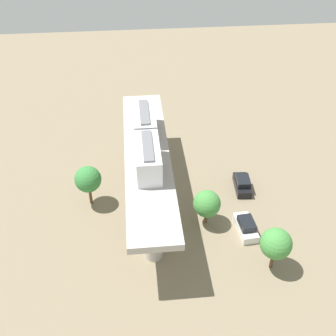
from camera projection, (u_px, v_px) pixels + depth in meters
name	position (u px, v px, depth m)	size (l,w,h in m)	color
ground_plane	(149.00, 199.00, 51.85)	(120.00, 120.00, 0.00)	#84755B
viaduct	(147.00, 165.00, 48.55)	(5.20, 28.00, 7.01)	#B7B2AA
train	(146.00, 140.00, 47.08)	(2.64, 13.55, 3.24)	silver
parked_car_white	(246.00, 227.00, 47.07)	(2.14, 4.33, 1.76)	white
parked_car_black	(242.00, 184.00, 52.92)	(2.07, 4.31, 1.76)	black
tree_near_viaduct	(276.00, 244.00, 41.29)	(3.25, 3.25, 5.26)	brown
tree_mid_lot	(207.00, 204.00, 46.78)	(3.16, 3.16, 4.59)	brown
tree_far_corner	(88.00, 179.00, 48.88)	(3.19, 3.19, 5.43)	brown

